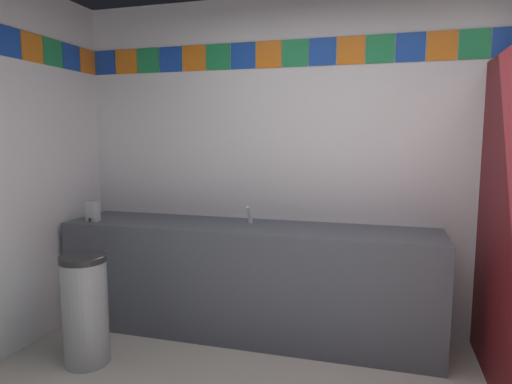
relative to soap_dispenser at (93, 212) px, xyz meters
The scene contains 5 objects.
wall_back 2.13m from the soap_dispenser, 14.05° to the left, with size 4.59×0.09×2.59m.
vanity_counter 1.32m from the soap_dispenser, ahead, with size 2.83×0.59×0.85m.
faucet_center 1.24m from the soap_dispenser, 12.34° to the left, with size 0.04×0.10×0.14m.
soap_dispenser is the anchor object (origin of this frame).
trash_bin 0.85m from the soap_dispenser, 60.47° to the right, with size 0.30×0.30×0.74m.
Camera 1 is at (0.15, -1.68, 1.52)m, focal length 31.34 mm.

